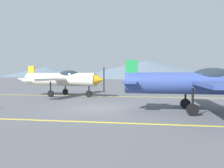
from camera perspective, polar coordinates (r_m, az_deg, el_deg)
name	(u,v)px	position (r m, az deg, el deg)	size (l,w,h in m)	color
ground_plane	(100,108)	(13.76, -2.97, -6.12)	(400.00, 400.00, 0.00)	#54565B
apron_line_near	(81,122)	(10.06, -7.69, -9.35)	(80.00, 0.16, 0.01)	yellow
apron_line_far	(117,97)	(20.77, 1.20, -3.16)	(80.00, 0.16, 0.01)	yellow
airplane_near	(199,83)	(13.08, 21.07, 0.34)	(8.24, 9.50, 2.86)	#33478C
airplane_mid	(63,79)	(21.64, -12.20, 1.27)	(8.36, 9.53, 2.86)	silver
car_sedan	(211,84)	(28.88, 23.57, -0.09)	(4.56, 2.64, 1.62)	white
hill_left	(47,72)	(168.27, -16.00, 2.99)	(62.70, 62.70, 7.19)	slate
hill_centerleft	(147,69)	(124.09, 8.77, 3.71)	(82.73, 82.73, 9.20)	slate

